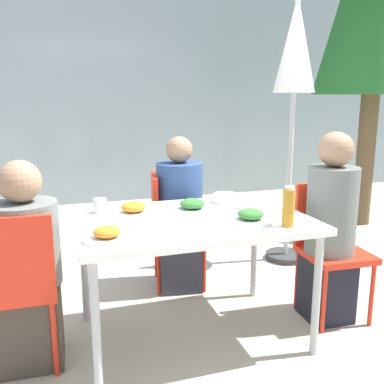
% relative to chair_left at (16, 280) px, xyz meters
% --- Properties ---
extents(ground_plane, '(24.00, 24.00, 0.00)m').
position_rel_chair_left_xyz_m(ground_plane, '(0.96, 0.05, -0.52)').
color(ground_plane, '#B2A893').
extents(building_facade, '(10.00, 0.20, 3.00)m').
position_rel_chair_left_xyz_m(building_facade, '(0.96, 3.88, 0.98)').
color(building_facade, '#89999E').
rests_on(building_facade, ground).
extents(dining_table, '(1.32, 0.90, 0.75)m').
position_rel_chair_left_xyz_m(dining_table, '(0.96, 0.05, 0.18)').
color(dining_table, white).
rests_on(dining_table, ground).
extents(chair_left, '(0.41, 0.41, 0.88)m').
position_rel_chair_left_xyz_m(chair_left, '(0.00, 0.00, 0.00)').
color(chair_left, red).
rests_on(chair_left, ground).
extents(person_left, '(0.35, 0.35, 1.12)m').
position_rel_chair_left_xyz_m(person_left, '(0.05, 0.08, 0.01)').
color(person_left, '#473D33').
rests_on(person_left, ground).
extents(chair_right, '(0.42, 0.42, 0.88)m').
position_rel_chair_left_xyz_m(chair_right, '(1.93, 0.08, 0.00)').
color(chair_right, red).
rests_on(chair_right, ground).
extents(person_right, '(0.31, 0.31, 1.23)m').
position_rel_chair_left_xyz_m(person_right, '(1.87, 0.00, 0.08)').
color(person_right, black).
rests_on(person_right, ground).
extents(chair_far, '(0.47, 0.47, 0.88)m').
position_rel_chair_left_xyz_m(chair_far, '(1.02, 0.82, 0.00)').
color(chair_far, red).
rests_on(chair_far, ground).
extents(person_far, '(0.36, 0.36, 1.16)m').
position_rel_chair_left_xyz_m(person_far, '(1.09, 0.76, 0.03)').
color(person_far, '#383842').
rests_on(person_far, ground).
extents(closed_umbrella, '(0.36, 0.36, 2.25)m').
position_rel_chair_left_xyz_m(closed_umbrella, '(2.18, 1.03, 1.20)').
color(closed_umbrella, '#333333').
rests_on(closed_umbrella, ground).
extents(plate_0, '(0.27, 0.27, 0.07)m').
position_rel_chair_left_xyz_m(plate_0, '(1.25, -0.13, 0.26)').
color(plate_0, white).
rests_on(plate_0, dining_table).
extents(plate_1, '(0.26, 0.26, 0.07)m').
position_rel_chair_left_xyz_m(plate_1, '(0.66, 0.23, 0.26)').
color(plate_1, white).
rests_on(plate_1, dining_table).
extents(plate_2, '(0.28, 0.28, 0.08)m').
position_rel_chair_left_xyz_m(plate_2, '(1.01, 0.20, 0.26)').
color(plate_2, white).
rests_on(plate_2, dining_table).
extents(plate_3, '(0.24, 0.24, 0.07)m').
position_rel_chair_left_xyz_m(plate_3, '(0.45, -0.20, 0.26)').
color(plate_3, white).
rests_on(plate_3, dining_table).
extents(bottle, '(0.07, 0.07, 0.22)m').
position_rel_chair_left_xyz_m(bottle, '(1.40, -0.27, 0.34)').
color(bottle, '#B7751E').
rests_on(bottle, dining_table).
extents(drinking_cup, '(0.08, 0.08, 0.09)m').
position_rel_chair_left_xyz_m(drinking_cup, '(0.47, 0.33, 0.28)').
color(drinking_cup, silver).
rests_on(drinking_cup, dining_table).
extents(salad_bowl, '(0.16, 0.16, 0.06)m').
position_rel_chair_left_xyz_m(salad_bowl, '(1.29, 0.34, 0.27)').
color(salad_bowl, white).
rests_on(salad_bowl, dining_table).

